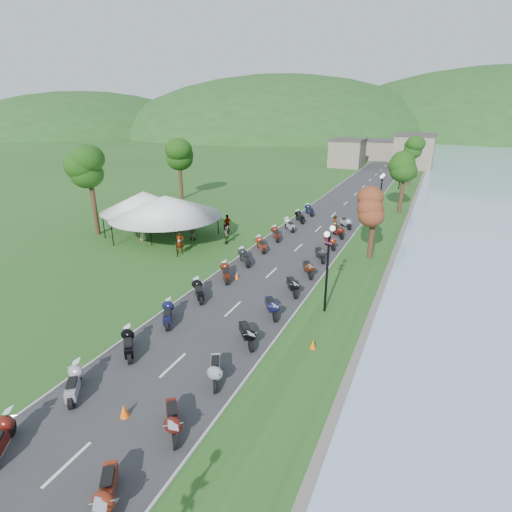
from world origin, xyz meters
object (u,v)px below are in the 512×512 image
at_px(vendor_tent_main, 167,218).
at_px(pedestrian_c, 156,231).
at_px(pedestrian_a, 180,254).
at_px(pedestrian_b, 193,239).

relative_size(vendor_tent_main, pedestrian_c, 3.37).
xyz_separation_m(pedestrian_a, pedestrian_c, (-5.69, 4.14, 0.00)).
bearing_deg(pedestrian_c, vendor_tent_main, 23.79).
bearing_deg(pedestrian_a, pedestrian_c, 121.15).
distance_m(vendor_tent_main, pedestrian_c, 3.62).
bearing_deg(pedestrian_b, pedestrian_a, 113.26).
bearing_deg(pedestrian_c, pedestrian_a, 18.53).
distance_m(pedestrian_b, pedestrian_c, 4.63).
bearing_deg(pedestrian_b, vendor_tent_main, 31.19).
height_order(vendor_tent_main, pedestrian_b, vendor_tent_main).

